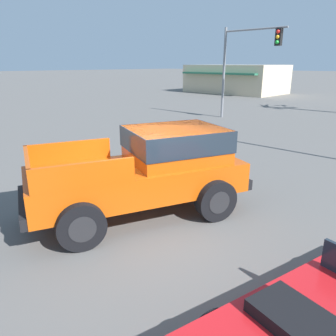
# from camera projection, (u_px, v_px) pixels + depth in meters

# --- Properties ---
(ground_plane) EXTENTS (320.00, 320.00, 0.00)m
(ground_plane) POSITION_uv_depth(u_px,v_px,m) (153.00, 217.00, 7.66)
(ground_plane) COLOR #5B5956
(orange_pickup_truck) EXTENTS (3.62, 5.47, 2.00)m
(orange_pickup_truck) POSITION_uv_depth(u_px,v_px,m) (151.00, 167.00, 7.65)
(orange_pickup_truck) COLOR #CC4C0C
(orange_pickup_truck) RESTS_ON ground_plane
(traffic_light_main) EXTENTS (4.14, 0.38, 5.57)m
(traffic_light_main) POSITION_uv_depth(u_px,v_px,m) (246.00, 55.00, 19.69)
(traffic_light_main) COLOR slate
(traffic_light_main) RESTS_ON ground_plane
(storefront_building) EXTENTS (11.09, 7.38, 3.27)m
(storefront_building) POSITION_uv_depth(u_px,v_px,m) (235.00, 79.00, 39.64)
(storefront_building) COLOR beige
(storefront_building) RESTS_ON ground_plane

